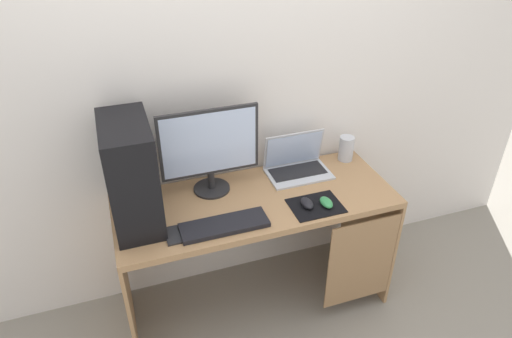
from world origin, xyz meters
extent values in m
plane|color=gray|center=(0.00, 0.00, 0.00)|extent=(8.00, 8.00, 0.00)
cube|color=silver|center=(0.00, 0.33, 1.30)|extent=(4.00, 0.04, 2.60)
cube|color=#A37A51|center=(0.00, 0.00, 0.72)|extent=(1.45, 0.57, 0.03)
cube|color=#A37A51|center=(-0.72, 0.00, 0.35)|extent=(0.02, 0.57, 0.71)
cube|color=#A37A51|center=(0.72, 0.00, 0.35)|extent=(0.02, 0.57, 0.71)
cube|color=#96704B|center=(0.50, -0.28, 0.39)|extent=(0.40, 0.01, 0.56)
cube|color=black|center=(-0.59, 0.03, 1.00)|extent=(0.22, 0.41, 0.52)
cylinder|color=#232326|center=(-0.20, 0.16, 0.75)|extent=(0.19, 0.19, 0.01)
cylinder|color=#232326|center=(-0.20, 0.16, 0.80)|extent=(0.04, 0.04, 0.10)
cube|color=#232326|center=(-0.20, 0.15, 1.03)|extent=(0.51, 0.02, 0.36)
cube|color=#B2C6EA|center=(-0.20, 0.14, 1.03)|extent=(0.48, 0.00, 0.33)
cube|color=#B7BCC6|center=(0.30, 0.14, 0.75)|extent=(0.35, 0.22, 0.01)
cube|color=black|center=(0.30, 0.15, 0.75)|extent=(0.31, 0.14, 0.00)
cube|color=#B7BCC6|center=(0.30, 0.23, 0.86)|extent=(0.35, 0.04, 0.21)
cube|color=#ADC1E5|center=(0.30, 0.22, 0.86)|extent=(0.32, 0.04, 0.19)
cylinder|color=#B7BCC6|center=(0.62, 0.20, 0.81)|extent=(0.09, 0.09, 0.15)
cube|color=black|center=(-0.22, -0.17, 0.75)|extent=(0.42, 0.14, 0.02)
cube|color=black|center=(0.26, -0.16, 0.74)|extent=(0.26, 0.20, 0.00)
ellipsoid|color=black|center=(0.22, -0.15, 0.76)|extent=(0.06, 0.10, 0.03)
ellipsoid|color=#338C4C|center=(0.31, -0.18, 0.76)|extent=(0.06, 0.10, 0.03)
cube|color=#232326|center=(-0.46, -0.16, 0.75)|extent=(0.07, 0.13, 0.01)
camera|label=1|loc=(-0.63, -1.83, 2.14)|focal=32.32mm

